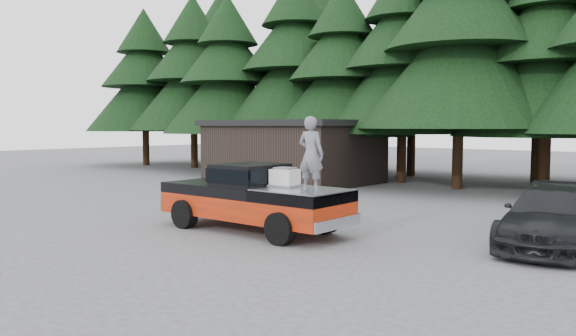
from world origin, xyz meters
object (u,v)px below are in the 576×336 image
Objects in this scene: parked_car at (553,217)px; pickup_truck at (253,208)px; air_compressor at (285,178)px; utility_building at (294,151)px; man_on_bed at (311,154)px.

pickup_truck is at bearing -162.32° from parked_car.
air_compressor is 14.49m from utility_building.
pickup_truck is at bearing -13.32° from man_on_bed.
air_compressor is at bearing 7.46° from pickup_truck.
parked_car is (6.11, 3.03, -0.82)m from air_compressor.
man_on_bed is at bearing -49.40° from utility_building.
utility_building is at bearing 124.21° from pickup_truck.
utility_building is (-10.15, 11.85, -0.62)m from man_on_bed.
air_compressor is 0.08× the size of utility_building.
man_on_bed is (2.30, -0.30, 1.62)m from pickup_truck.
pickup_truck is 2.83m from man_on_bed.
man_on_bed is at bearing -150.76° from parked_car.
man_on_bed is at bearing -7.35° from pickup_truck.
utility_building is at bearing -55.37° from man_on_bed.
man_on_bed reaches higher than parked_car.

